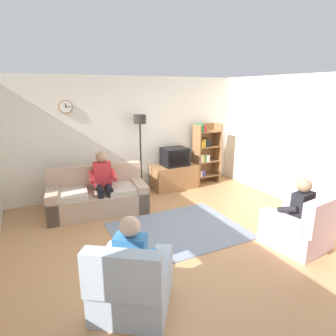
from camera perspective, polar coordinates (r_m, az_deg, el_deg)
The scene contains 14 objects.
ground_plane at distance 5.00m, azimuth 3.26°, elevation -13.34°, with size 12.00×12.00×0.00m, color #B27F51.
back_wall_assembly at distance 6.90m, azimuth -7.69°, elevation 6.49°, with size 6.20×0.17×2.70m.
right_wall at distance 6.41m, azimuth 26.30°, elevation 4.36°, with size 0.12×5.80×2.70m, color silver.
couch at distance 5.96m, azimuth -13.79°, elevation -5.58°, with size 2.00×1.12×0.90m.
tv_stand at distance 7.15m, azimuth 1.22°, elevation -1.74°, with size 1.10×0.56×0.59m.
tv at distance 6.99m, azimuth 1.33°, elevation 2.25°, with size 0.60×0.49×0.44m.
bookshelf at distance 7.55m, azimuth 7.33°, elevation 3.12°, with size 0.68×0.36×1.58m.
floor_lamp at distance 6.65m, azimuth -5.57°, elevation 7.09°, with size 0.28×0.28×1.85m.
armchair_near_window at distance 3.47m, azimuth -7.17°, elevation -22.12°, with size 1.16×1.18×0.90m.
armchair_near_bookshelf at distance 5.01m, azimuth 24.58°, elevation -11.00°, with size 0.91×0.98×0.90m.
area_rug at distance 5.16m, azimuth 1.95°, elevation -12.27°, with size 2.20×1.70×0.01m, color slate.
person_on_couch at distance 5.76m, azimuth -12.79°, elevation -2.20°, with size 0.55×0.57×1.24m.
person_in_left_armchair at distance 3.37m, azimuth -6.95°, elevation -16.95°, with size 0.61×0.64×1.12m.
person_in_right_armchair at distance 4.93m, azimuth 24.10°, elevation -7.38°, with size 0.55×0.57×1.12m.
Camera 1 is at (-2.21, -3.79, 2.40)m, focal length 30.63 mm.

